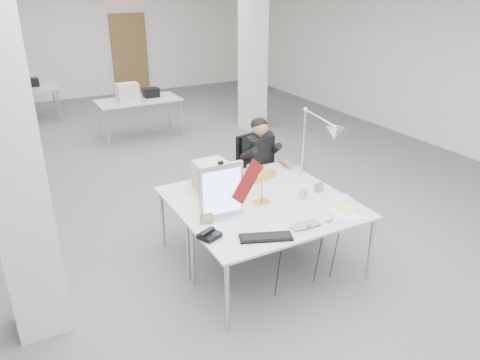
% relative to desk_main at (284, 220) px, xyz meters
% --- Properties ---
extents(room_shell, '(10.04, 14.04, 3.24)m').
position_rel_desk_main_xyz_m(room_shell, '(0.04, 2.63, 0.95)').
color(room_shell, '#5C5C5F').
rests_on(room_shell, ground).
extents(desk_main, '(1.80, 0.90, 0.02)m').
position_rel_desk_main_xyz_m(desk_main, '(0.00, 0.00, 0.00)').
color(desk_main, silver).
rests_on(desk_main, room_shell).
extents(desk_second, '(1.80, 0.90, 0.02)m').
position_rel_desk_main_xyz_m(desk_second, '(0.00, 0.90, 0.00)').
color(desk_second, silver).
rests_on(desk_second, room_shell).
extents(bg_desk_a, '(1.60, 0.80, 0.02)m').
position_rel_desk_main_xyz_m(bg_desk_a, '(0.20, 5.50, 0.00)').
color(bg_desk_a, silver).
rests_on(bg_desk_a, room_shell).
extents(bg_desk_b, '(1.60, 0.80, 0.02)m').
position_rel_desk_main_xyz_m(bg_desk_b, '(-1.80, 7.70, 0.00)').
color(bg_desk_b, silver).
rests_on(bg_desk_b, room_shell).
extents(office_chair, '(0.69, 0.69, 1.18)m').
position_rel_desk_main_xyz_m(office_chair, '(0.58, 1.53, -0.15)').
color(office_chair, black).
rests_on(office_chair, room_shell).
extents(seated_person, '(0.65, 0.75, 0.98)m').
position_rel_desk_main_xyz_m(seated_person, '(0.58, 1.48, 0.16)').
color(seated_person, black).
rests_on(seated_person, office_chair).
extents(monitor, '(0.46, 0.07, 0.57)m').
position_rel_desk_main_xyz_m(monitor, '(-0.53, 0.33, 0.30)').
color(monitor, silver).
rests_on(monitor, desk_main).
extents(pennant, '(0.42, 0.11, 0.46)m').
position_rel_desk_main_xyz_m(pennant, '(-0.25, 0.29, 0.35)').
color(pennant, maroon).
rests_on(pennant, monitor).
extents(keyboard, '(0.51, 0.33, 0.02)m').
position_rel_desk_main_xyz_m(keyboard, '(-0.36, -0.25, 0.02)').
color(keyboard, black).
rests_on(keyboard, desk_main).
extents(laptop, '(0.32, 0.21, 0.02)m').
position_rel_desk_main_xyz_m(laptop, '(0.09, -0.28, 0.02)').
color(laptop, silver).
rests_on(laptop, desk_main).
extents(mouse, '(0.11, 0.09, 0.04)m').
position_rel_desk_main_xyz_m(mouse, '(0.36, -0.25, 0.03)').
color(mouse, '#B3B3B8').
rests_on(mouse, desk_main).
extents(bankers_lamp, '(0.31, 0.18, 0.33)m').
position_rel_desk_main_xyz_m(bankers_lamp, '(-0.01, 0.42, 0.18)').
color(bankers_lamp, gold).
rests_on(bankers_lamp, desk_main).
extents(desk_phone, '(0.23, 0.22, 0.05)m').
position_rel_desk_main_xyz_m(desk_phone, '(-0.81, 0.01, 0.04)').
color(desk_phone, black).
rests_on(desk_phone, desk_main).
extents(picture_frame_left, '(0.13, 0.05, 0.10)m').
position_rel_desk_main_xyz_m(picture_frame_left, '(-0.72, 0.28, 0.06)').
color(picture_frame_left, '#A38D46').
rests_on(picture_frame_left, desk_main).
extents(picture_frame_right, '(0.14, 0.06, 0.10)m').
position_rel_desk_main_xyz_m(picture_frame_right, '(0.70, 0.36, 0.06)').
color(picture_frame_right, tan).
rests_on(picture_frame_right, desk_main).
extents(desk_clock, '(0.11, 0.03, 0.11)m').
position_rel_desk_main_xyz_m(desk_clock, '(0.45, 0.30, 0.06)').
color(desk_clock, '#A6A5A9').
rests_on(desk_clock, desk_main).
extents(paper_stack_a, '(0.28, 0.36, 0.01)m').
position_rel_desk_main_xyz_m(paper_stack_a, '(0.62, -0.22, 0.02)').
color(paper_stack_a, white).
rests_on(paper_stack_a, desk_main).
extents(paper_stack_b, '(0.21, 0.29, 0.01)m').
position_rel_desk_main_xyz_m(paper_stack_b, '(0.67, -0.11, 0.02)').
color(paper_stack_b, '#DFC885').
rests_on(paper_stack_b, desk_main).
extents(paper_stack_c, '(0.23, 0.17, 0.01)m').
position_rel_desk_main_xyz_m(paper_stack_c, '(0.81, 0.09, 0.02)').
color(paper_stack_c, silver).
rests_on(paper_stack_c, desk_main).
extents(beige_monitor, '(0.36, 0.34, 0.33)m').
position_rel_desk_main_xyz_m(beige_monitor, '(-0.34, 0.98, 0.18)').
color(beige_monitor, beige).
rests_on(beige_monitor, desk_second).
extents(architect_lamp, '(0.52, 0.81, 0.99)m').
position_rel_desk_main_xyz_m(architect_lamp, '(0.84, 0.63, 0.51)').
color(architect_lamp, silver).
rests_on(architect_lamp, desk_second).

